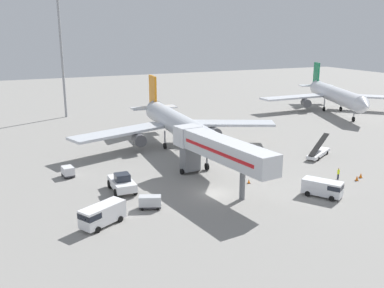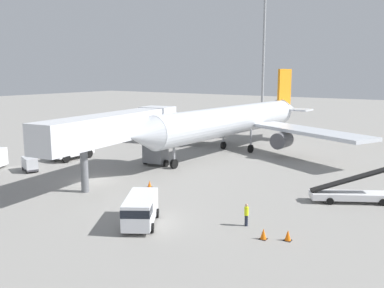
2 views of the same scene
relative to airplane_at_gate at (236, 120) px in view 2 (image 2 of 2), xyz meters
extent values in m
plane|color=gray|center=(-4.20, -22.15, -4.37)|extent=(300.00, 300.00, 0.00)
cylinder|color=silver|center=(-0.08, -1.38, 0.08)|extent=(5.55, 30.43, 3.87)
cone|color=silver|center=(-1.02, -18.27, 0.08)|extent=(3.98, 3.79, 3.79)
cone|color=silver|center=(0.92, 16.51, 0.37)|extent=(3.98, 5.77, 3.67)
cube|color=orange|center=(0.85, 15.12, 3.94)|extent=(0.60, 4.39, 6.19)
cube|color=silver|center=(3.14, 14.59, 0.56)|extent=(4.81, 3.44, 0.24)
cube|color=silver|center=(-1.49, 14.85, 0.56)|extent=(4.81, 3.44, 0.24)
cube|color=silver|center=(10.05, 0.58, -0.79)|extent=(17.87, 11.49, 0.44)
cube|color=silver|center=(-9.92, 1.69, -0.79)|extent=(18.15, 9.85, 0.44)
cylinder|color=#4C4C51|center=(6.99, -0.38, -2.10)|extent=(2.21, 2.80, 2.07)
cylinder|color=#4C4C51|center=(-6.98, 0.40, -2.10)|extent=(2.21, 2.80, 2.07)
cylinder|color=gray|center=(-0.74, -13.16, -2.45)|extent=(0.28, 0.28, 2.73)
cylinder|color=black|center=(-0.74, -13.16, -3.82)|extent=(0.41, 1.12, 1.10)
cylinder|color=gray|center=(2.24, 0.31, -2.45)|extent=(0.28, 0.28, 2.73)
cylinder|color=black|center=(2.24, 0.31, -3.82)|extent=(0.41, 1.12, 1.10)
cylinder|color=gray|center=(-2.20, 0.56, -2.45)|extent=(0.28, 0.28, 2.73)
cylinder|color=black|center=(-2.20, 0.56, -3.82)|extent=(0.41, 1.12, 1.10)
cube|color=silver|center=(-2.33, -21.80, 1.13)|extent=(5.26, 17.69, 2.70)
cube|color=red|center=(-3.84, -22.00, 1.13)|extent=(1.96, 14.53, 0.44)
cube|color=silver|center=(-3.55, -12.56, 1.13)|extent=(3.79, 3.23, 2.84)
cube|color=#232833|center=(-3.72, -11.27, 1.38)|extent=(3.30, 0.67, 0.90)
cube|color=slate|center=(-3.47, -13.15, -2.10)|extent=(2.76, 2.12, 3.74)
cylinder|color=black|center=(-4.89, -13.34, -3.97)|extent=(0.40, 0.83, 0.80)
cylinder|color=black|center=(-2.06, -12.97, -3.97)|extent=(0.40, 0.83, 0.80)
cylinder|color=slate|center=(-1.87, -25.26, -2.30)|extent=(0.70, 0.70, 4.14)
cube|color=white|center=(-14.65, -16.38, -3.31)|extent=(2.66, 5.48, 1.02)
cube|color=#232833|center=(-14.66, -16.65, -2.35)|extent=(1.83, 1.82, 0.90)
cylinder|color=black|center=(-13.45, -18.17, -3.82)|extent=(0.41, 1.11, 1.10)
cylinder|color=black|center=(-15.91, -18.14, -3.82)|extent=(0.41, 1.11, 1.10)
cylinder|color=black|center=(-13.40, -14.63, -3.82)|extent=(0.41, 1.11, 1.10)
cylinder|color=black|center=(-15.86, -14.59, -3.82)|extent=(0.41, 1.11, 1.10)
cube|color=white|center=(19.24, -14.48, -3.79)|extent=(6.96, 5.02, 0.55)
cube|color=black|center=(19.24, -14.48, -2.26)|extent=(6.62, 4.40, 2.46)
cylinder|color=black|center=(20.68, -12.72, -4.07)|extent=(0.63, 0.49, 0.60)
cylinder|color=black|center=(21.47, -14.07, -4.07)|extent=(0.63, 0.49, 0.60)
cylinder|color=black|center=(17.00, -14.88, -4.07)|extent=(0.63, 0.49, 0.60)
cylinder|color=black|center=(17.79, -16.23, -4.07)|extent=(0.63, 0.49, 0.60)
cube|color=silver|center=(7.85, -28.57, -3.17)|extent=(4.26, 5.14, 1.81)
cube|color=#1E232D|center=(8.74, -29.95, -2.77)|extent=(2.51, 2.38, 0.58)
cylinder|color=black|center=(9.45, -29.33, -4.03)|extent=(0.66, 0.76, 0.68)
cylinder|color=black|center=(7.87, -30.34, -4.03)|extent=(0.66, 0.76, 0.68)
cylinder|color=black|center=(7.83, -26.79, -4.03)|extent=(0.66, 0.76, 0.68)
cylinder|color=black|center=(6.25, -27.81, -4.03)|extent=(0.66, 0.76, 0.68)
cylinder|color=black|center=(-18.29, -23.75, -4.03)|extent=(0.76, 0.63, 0.68)
cube|color=#38383D|center=(-20.17, -7.64, -4.08)|extent=(1.70, 2.21, 0.22)
cube|color=silver|center=(-20.17, -7.64, -3.41)|extent=(1.70, 2.21, 1.11)
cylinder|color=black|center=(-19.41, -8.26, -4.19)|extent=(0.17, 0.37, 0.36)
cylinder|color=black|center=(-20.74, -8.43, -4.19)|extent=(0.17, 0.37, 0.36)
cylinder|color=black|center=(-19.59, -6.84, -4.19)|extent=(0.17, 0.37, 0.36)
cylinder|color=black|center=(-20.92, -7.01, -4.19)|extent=(0.17, 0.37, 0.36)
cube|color=#38383D|center=(-13.20, -23.28, -4.08)|extent=(2.85, 2.08, 0.22)
cube|color=silver|center=(-13.20, -23.28, -3.38)|extent=(2.85, 2.08, 1.17)
cylinder|color=black|center=(-12.15, -23.08, -4.19)|extent=(0.38, 0.24, 0.36)
cylinder|color=black|center=(-12.57, -24.14, -4.19)|extent=(0.38, 0.24, 0.36)
cylinder|color=black|center=(-13.84, -22.43, -4.19)|extent=(0.38, 0.24, 0.36)
cylinder|color=black|center=(-14.25, -23.48, -4.19)|extent=(0.38, 0.24, 0.36)
cylinder|color=#1E2333|center=(14.26, -24.49, -3.97)|extent=(0.29, 0.29, 0.79)
cylinder|color=#D8EA19|center=(14.26, -24.49, -3.26)|extent=(0.39, 0.39, 0.63)
sphere|color=tan|center=(14.26, -24.49, -2.82)|extent=(0.22, 0.22, 0.22)
cube|color=black|center=(17.70, -25.30, -4.36)|extent=(0.48, 0.48, 0.03)
cone|color=orange|center=(17.70, -25.30, -3.99)|extent=(0.41, 0.41, 0.71)
cube|color=black|center=(16.29, -25.99, -4.36)|extent=(0.49, 0.49, 0.03)
cone|color=orange|center=(16.29, -25.99, -3.98)|extent=(0.41, 0.41, 0.72)
cube|color=black|center=(1.97, -20.68, -4.36)|extent=(0.42, 0.42, 0.03)
cone|color=orange|center=(1.97, -20.68, -4.04)|extent=(0.35, 0.35, 0.61)
cylinder|color=#93969B|center=(-13.53, 37.72, 10.12)|extent=(0.56, 0.56, 28.98)
camera|label=1|loc=(-28.15, -68.12, 15.99)|focal=40.26mm
camera|label=2|loc=(26.91, -49.78, 6.50)|focal=38.42mm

